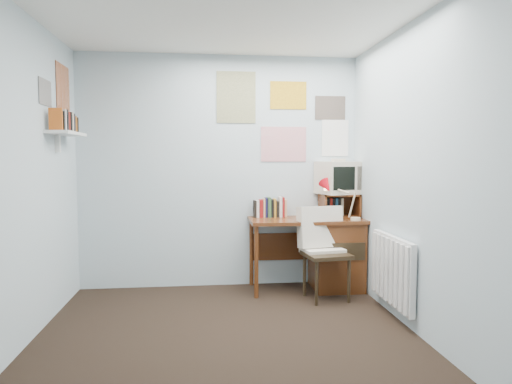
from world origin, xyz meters
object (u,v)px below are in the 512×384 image
radiator (393,270)px  desk (331,251)px  desk_lamp (356,202)px  wall_shelf (67,133)px  desk_chair (326,255)px  tv_riser (339,205)px  crt_tv (338,176)px

radiator → desk: bearing=107.2°
desk → desk_lamp: size_ratio=3.21×
radiator → wall_shelf: 3.15m
desk_chair → tv_riser: size_ratio=2.22×
wall_shelf → radiator: bearing=-10.9°
desk → radiator: bearing=-72.8°
desk_lamp → crt_tv: bearing=119.5°
crt_tv → desk_chair: bearing=-133.9°
tv_riser → wall_shelf: bearing=-169.7°
tv_riser → desk: bearing=-137.0°
desk_chair → tv_riser: bearing=52.0°
wall_shelf → desk: bearing=8.4°
desk_lamp → tv_riser: bearing=119.0°
tv_riser → wall_shelf: size_ratio=0.65×
desk_chair → tv_riser: (0.27, 0.47, 0.44)m
tv_riser → wall_shelf: (-2.69, -0.49, 0.74)m
crt_tv → wall_shelf: wall_shelf is taller
crt_tv → radiator: (0.18, -1.06, -0.78)m
desk_lamp → radiator: (0.09, -0.75, -0.53)m
desk → desk_chair: (-0.15, -0.36, 0.04)m
desk → tv_riser: tv_riser is taller
desk_chair → wall_shelf: size_ratio=1.43×
tv_riser → wall_shelf: wall_shelf is taller
desk_lamp → desk: bearing=150.8°
desk → desk_chair: size_ratio=1.35×
desk → radiator: (0.29, -0.93, 0.01)m
desk → radiator: size_ratio=1.50×
desk_chair → tv_riser: tv_riser is taller
crt_tv → desk_lamp: bearing=-89.6°
crt_tv → wall_shelf: bearing=174.6°
tv_riser → radiator: bearing=-80.7°
desk → desk_chair: 0.39m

